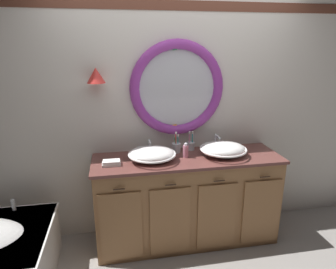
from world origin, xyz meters
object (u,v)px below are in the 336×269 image
object	(u,v)px
sink_basin_left	(152,154)
folded_hand_towel	(111,163)
toothbrush_holder_right	(191,145)
soap_dispenser	(186,151)
toothbrush_holder_left	(176,147)
sink_basin_right	(223,149)

from	to	relation	value
sink_basin_left	folded_hand_towel	xyz separation A→B (m)	(-0.38, -0.04, -0.04)
toothbrush_holder_right	soap_dispenser	bearing A→B (deg)	-118.69
toothbrush_holder_right	folded_hand_towel	distance (m)	0.86
toothbrush_holder_left	folded_hand_towel	distance (m)	0.69
toothbrush_holder_right	soap_dispenser	distance (m)	0.22
folded_hand_towel	toothbrush_holder_left	bearing A→B (deg)	18.49
sink_basin_left	toothbrush_holder_left	xyz separation A→B (m)	(0.27, 0.18, -0.01)
sink_basin_left	soap_dispenser	world-z (taller)	soap_dispenser
sink_basin_right	toothbrush_holder_right	world-z (taller)	toothbrush_holder_right
soap_dispenser	folded_hand_towel	xyz separation A→B (m)	(-0.71, -0.07, -0.04)
sink_basin_right	folded_hand_towel	distance (m)	1.09
toothbrush_holder_right	soap_dispenser	world-z (taller)	toothbrush_holder_right
toothbrush_holder_left	soap_dispenser	distance (m)	0.16
soap_dispenser	folded_hand_towel	world-z (taller)	soap_dispenser
toothbrush_holder_left	toothbrush_holder_right	xyz separation A→B (m)	(0.17, 0.04, -0.01)
toothbrush_holder_left	toothbrush_holder_right	world-z (taller)	toothbrush_holder_left
soap_dispenser	sink_basin_right	bearing A→B (deg)	-4.74
toothbrush_holder_left	sink_basin_left	bearing A→B (deg)	-146.85
toothbrush_holder_left	soap_dispenser	world-z (taller)	toothbrush_holder_left
toothbrush_holder_right	sink_basin_right	bearing A→B (deg)	-39.54
toothbrush_holder_right	soap_dispenser	xyz separation A→B (m)	(-0.10, -0.19, 0.01)
sink_basin_right	folded_hand_towel	size ratio (longest dim) A/B	2.75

